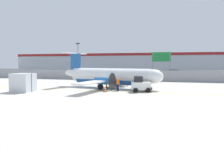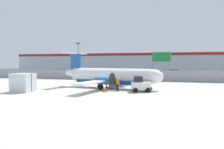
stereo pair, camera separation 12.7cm
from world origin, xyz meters
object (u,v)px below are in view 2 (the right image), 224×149
Objects in this scene: parked_car_1 at (98,73)px; parked_car_3 at (135,72)px; traffic_cone_far_left at (106,85)px; apron_light_pole at (78,58)px; traffic_cone_near_right at (105,89)px; highway_sign at (162,59)px; commuter_airplane at (112,76)px; traffic_cone_near_left at (79,83)px; parked_car_2 at (119,72)px; cargo_container at (23,83)px; parked_car_6 at (202,74)px; parked_car_5 at (175,73)px; parked_car_0 at (76,73)px; baggage_tug at (140,85)px; traffic_cone_far_right at (143,86)px; parked_car_4 at (160,74)px; ground_crew_worker at (118,83)px.

parked_car_1 is 10.42m from parked_car_3.
traffic_cone_far_left is 0.15× the size of parked_car_1.
parked_car_3 is 0.60× the size of apron_light_pole.
traffic_cone_near_right is 19.63m from highway_sign.
commuter_airplane is 3.69× the size of parked_car_3.
traffic_cone_near_left is 24.57m from parked_car_2.
cargo_container is 0.58× the size of parked_car_2.
traffic_cone_far_left is (-1.13, 4.23, 0.00)m from traffic_cone_near_right.
highway_sign reaches higher than parked_car_6.
parked_car_1 is 1.00× the size of parked_car_2.
parked_car_3 reaches higher than traffic_cone_near_right.
parked_car_2 and parked_car_5 have the same top height.
highway_sign reaches higher than parked_car_0.
parked_car_2 is at bearing 89.49° from baggage_tug.
traffic_cone_near_left is 0.15× the size of parked_car_6.
commuter_airplane is at bearing 123.05° from parked_car_0.
parked_car_5 is at bearing -1.75° from parked_car_3.
parked_car_6 is (10.34, 23.80, 0.58)m from traffic_cone_far_right.
baggage_tug is (4.38, -2.95, -0.75)m from commuter_airplane.
parked_car_5 is (8.41, 29.70, -0.71)m from commuter_airplane.
highway_sign reaches higher than traffic_cone_near_right.
parked_car_4 is at bearing 69.59° from baggage_tug.
parked_car_2 is 18.20m from apron_light_pole.
parked_car_3 reaches higher than traffic_cone_near_left.
parked_car_2 is 20.39m from parked_car_6.
traffic_cone_far_left is 24.62m from parked_car_0.
traffic_cone_near_left is 26.46m from parked_car_3.
baggage_tug is at bearing -85.68° from traffic_cone_far_right.
ground_crew_worker is at bearing -51.25° from commuter_airplane.
traffic_cone_near_right is at bearing -111.78° from parked_car_6.
apron_light_pole reaches higher than parked_car_1.
ground_crew_worker reaches higher than traffic_cone_far_left.
highway_sign is (1.51, 17.41, 3.28)m from baggage_tug.
parked_car_1 and parked_car_2 have the same top height.
parked_car_3 is (-3.35, 31.94, -0.06)m from ground_crew_worker.
commuter_airplane is 6.52× the size of cargo_container.
parked_car_1 is at bearing -153.11° from parked_car_5.
baggage_tug is 0.59× the size of parked_car_6.
traffic_cone_near_left is 23.64m from parked_car_4.
commuter_airplane is 6.26× the size of baggage_tug.
ground_crew_worker is 0.39× the size of parked_car_3.
ground_crew_worker is at bearing 160.93° from baggage_tug.
traffic_cone_near_right is 1.00× the size of traffic_cone_far_right.
apron_light_pole is (-17.95, -19.72, 3.41)m from parked_car_5.
cargo_container is at bearing -134.38° from commuter_airplane.
parked_car_4 is at bearing -173.96° from parked_car_0.
traffic_cone_far_left is 0.15× the size of parked_car_2.
ground_crew_worker and parked_car_6 have the same top height.
cargo_container is 3.84× the size of traffic_cone_far_right.
traffic_cone_far_left is at bearing 111.66° from parked_car_1.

